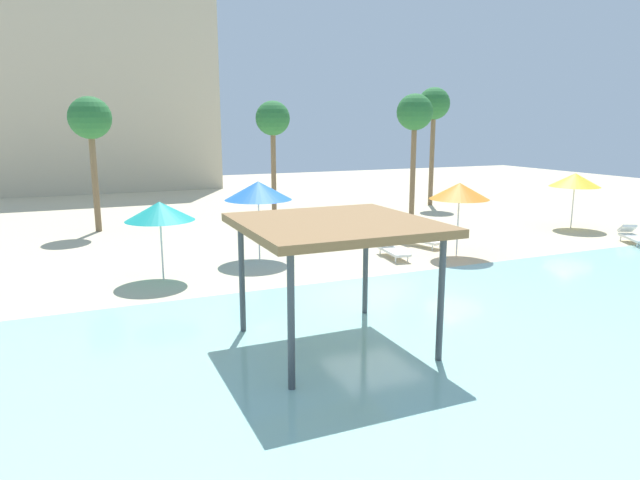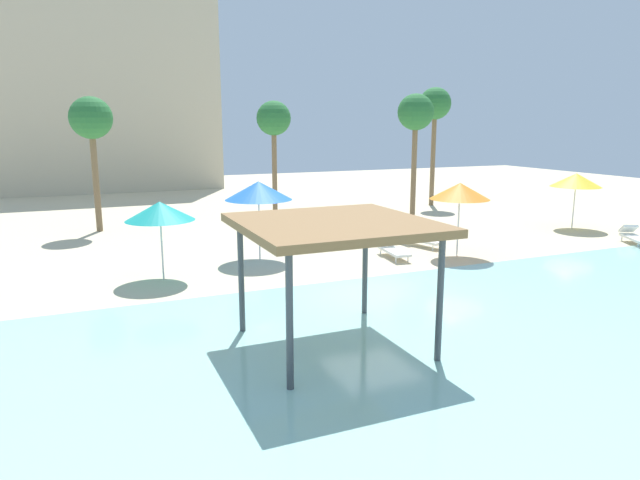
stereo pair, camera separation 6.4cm
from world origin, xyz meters
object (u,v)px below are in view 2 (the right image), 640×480
(beach_umbrella_orange_0, at_px, (460,191))
(lounge_chair_1, at_px, (392,248))
(palm_tree_3, at_px, (91,121))
(palm_tree_0, at_px, (274,121))
(beach_umbrella_blue_3, at_px, (258,191))
(beach_umbrella_teal_2, at_px, (160,211))
(palm_tree_1, at_px, (435,107))
(shade_pavilion, at_px, (334,229))
(lounge_chair_2, at_px, (420,238))
(palm_tree_2, at_px, (416,115))
(beach_umbrella_yellow_1, at_px, (576,180))
(lounge_chair_0, at_px, (634,236))

(beach_umbrella_orange_0, height_order, lounge_chair_1, beach_umbrella_orange_0)
(palm_tree_3, bearing_deg, palm_tree_0, 13.90)
(beach_umbrella_blue_3, bearing_deg, beach_umbrella_teal_2, -159.27)
(lounge_chair_1, distance_m, palm_tree_1, 15.48)
(shade_pavilion, relative_size, palm_tree_0, 0.65)
(beach_umbrella_teal_2, xyz_separation_m, palm_tree_3, (-1.54, 9.68, 2.82))
(lounge_chair_2, height_order, palm_tree_0, palm_tree_0)
(palm_tree_1, height_order, palm_tree_2, palm_tree_1)
(shade_pavilion, height_order, palm_tree_3, palm_tree_3)
(palm_tree_2, bearing_deg, palm_tree_3, 172.31)
(beach_umbrella_teal_2, xyz_separation_m, palm_tree_1, (17.63, 10.79, 3.69))
(beach_umbrella_blue_3, distance_m, palm_tree_1, 17.15)
(beach_umbrella_yellow_1, xyz_separation_m, palm_tree_1, (-1.73, 9.28, 3.60))
(lounge_chair_1, height_order, lounge_chair_2, same)
(beach_umbrella_teal_2, relative_size, palm_tree_2, 0.39)
(shade_pavilion, distance_m, beach_umbrella_orange_0, 10.16)
(shade_pavilion, bearing_deg, lounge_chair_1, 51.14)
(beach_umbrella_orange_0, distance_m, palm_tree_3, 16.51)
(shade_pavilion, xyz_separation_m, palm_tree_3, (-4.26, 16.95, 2.36))
(palm_tree_2, bearing_deg, palm_tree_0, 144.73)
(beach_umbrella_blue_3, height_order, palm_tree_1, palm_tree_1)
(lounge_chair_1, bearing_deg, lounge_chair_2, 128.65)
(lounge_chair_2, xyz_separation_m, palm_tree_1, (7.24, 9.80, 5.58))
(beach_umbrella_blue_3, relative_size, lounge_chair_2, 1.45)
(beach_umbrella_teal_2, relative_size, palm_tree_0, 0.41)
(palm_tree_1, bearing_deg, beach_umbrella_blue_3, -146.04)
(palm_tree_1, bearing_deg, beach_umbrella_orange_0, -120.23)
(lounge_chair_1, relative_size, palm_tree_3, 0.32)
(lounge_chair_0, xyz_separation_m, palm_tree_0, (-10.94, 14.23, 4.75))
(palm_tree_2, bearing_deg, beach_umbrella_blue_3, -149.68)
(lounge_chair_2, relative_size, palm_tree_1, 0.28)
(shade_pavilion, bearing_deg, palm_tree_1, 50.44)
(shade_pavilion, distance_m, lounge_chair_1, 9.29)
(shade_pavilion, relative_size, beach_umbrella_blue_3, 1.38)
(shade_pavilion, bearing_deg, lounge_chair_0, 17.42)
(lounge_chair_1, bearing_deg, beach_umbrella_teal_2, -84.98)
(palm_tree_0, bearing_deg, lounge_chair_1, -87.91)
(lounge_chair_2, height_order, palm_tree_3, palm_tree_3)
(beach_umbrella_teal_2, height_order, palm_tree_0, palm_tree_0)
(beach_umbrella_orange_0, relative_size, palm_tree_1, 0.39)
(beach_umbrella_yellow_1, relative_size, palm_tree_2, 0.41)
(beach_umbrella_teal_2, xyz_separation_m, beach_umbrella_blue_3, (3.68, 1.39, 0.33))
(lounge_chair_2, distance_m, palm_tree_1, 13.41)
(beach_umbrella_yellow_1, height_order, beach_umbrella_teal_2, beach_umbrella_yellow_1)
(beach_umbrella_teal_2, xyz_separation_m, lounge_chair_1, (8.35, -0.27, -1.89))
(beach_umbrella_orange_0, xyz_separation_m, beach_umbrella_teal_2, (-10.74, 1.05, -0.25))
(lounge_chair_0, distance_m, lounge_chair_2, 9.04)
(shade_pavilion, relative_size, palm_tree_2, 0.62)
(lounge_chair_2, bearing_deg, beach_umbrella_yellow_1, 76.98)
(beach_umbrella_teal_2, height_order, lounge_chair_1, beach_umbrella_teal_2)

